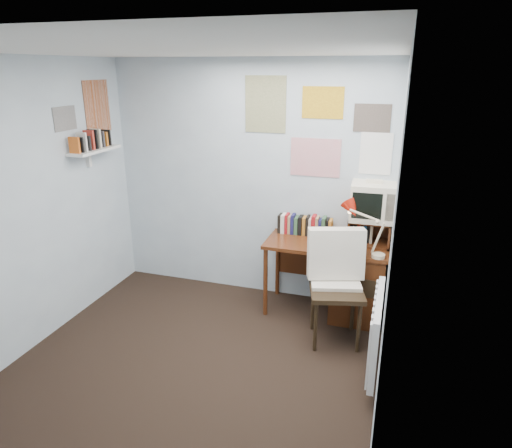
{
  "coord_description": "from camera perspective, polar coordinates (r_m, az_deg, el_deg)",
  "views": [
    {
      "loc": [
        1.49,
        -2.72,
        2.4
      ],
      "look_at": [
        0.31,
        1.01,
        1.05
      ],
      "focal_mm": 32.0,
      "sensor_mm": 36.0,
      "label": 1
    }
  ],
  "objects": [
    {
      "name": "crt_tv",
      "position": [
        4.5,
        14.4,
        2.99
      ],
      "size": [
        0.43,
        0.4,
        0.39
      ],
      "primitive_type": "cube",
      "rotation": [
        0.0,
        0.0,
        0.05
      ],
      "color": "beige",
      "rests_on": "tv_riser"
    },
    {
      "name": "ceiling",
      "position": [
        3.11,
        -11.98,
        20.48
      ],
      "size": [
        3.0,
        3.5,
        0.02
      ],
      "primitive_type": "cube",
      "color": "white",
      "rests_on": "back_wall"
    },
    {
      "name": "wall_shelf",
      "position": [
        4.86,
        -19.55,
        8.69
      ],
      "size": [
        0.2,
        0.62,
        0.24
      ],
      "primitive_type": "cube",
      "color": "white",
      "rests_on": "left_wall"
    },
    {
      "name": "book_row",
      "position": [
        4.71,
        6.41,
        -0.05
      ],
      "size": [
        0.6,
        0.14,
        0.22
      ],
      "primitive_type": "cube",
      "color": "#592B14",
      "rests_on": "desk"
    },
    {
      "name": "left_wall",
      "position": [
        4.21,
        -28.92,
        0.71
      ],
      "size": [
        0.02,
        3.5,
        2.5
      ],
      "primitive_type": "cube",
      "color": "silver",
      "rests_on": "ground"
    },
    {
      "name": "desk_chair",
      "position": [
        4.19,
        10.03,
        -8.29
      ],
      "size": [
        0.62,
        0.6,
        1.0
      ],
      "primitive_type": "cube",
      "rotation": [
        0.0,
        0.0,
        0.25
      ],
      "color": "black",
      "rests_on": "ground"
    },
    {
      "name": "radiator",
      "position": [
        3.82,
        14.83,
        -12.88
      ],
      "size": [
        0.09,
        0.8,
        0.6
      ],
      "primitive_type": "cube",
      "color": "white",
      "rests_on": "right_wall"
    },
    {
      "name": "desk_lamp",
      "position": [
        4.23,
        15.26,
        -1.33
      ],
      "size": [
        0.37,
        0.35,
        0.44
      ],
      "primitive_type": "cube",
      "rotation": [
        0.0,
        0.0,
        0.32
      ],
      "color": "#B91C0C",
      "rests_on": "desk"
    },
    {
      "name": "right_wall",
      "position": [
        2.95,
        16.3,
        -4.71
      ],
      "size": [
        0.02,
        3.5,
        2.5
      ],
      "primitive_type": "cube",
      "color": "silver",
      "rests_on": "ground"
    },
    {
      "name": "tv_riser",
      "position": [
        4.57,
        13.99,
        -0.92
      ],
      "size": [
        0.4,
        0.3,
        0.25
      ],
      "primitive_type": "cube",
      "color": "#592B14",
      "rests_on": "desk"
    },
    {
      "name": "ground",
      "position": [
        3.92,
        -9.37,
        -18.99
      ],
      "size": [
        3.5,
        3.5,
        0.0
      ],
      "primitive_type": "plane",
      "color": "black",
      "rests_on": "ground"
    },
    {
      "name": "posters_back",
      "position": [
        4.57,
        7.58,
        11.94
      ],
      "size": [
        1.2,
        0.01,
        0.9
      ],
      "primitive_type": "cube",
      "color": "white",
      "rests_on": "back_wall"
    },
    {
      "name": "back_wall",
      "position": [
        4.85,
        -0.9,
        5.3
      ],
      "size": [
        3.0,
        0.02,
        2.5
      ],
      "primitive_type": "cube",
      "color": "silver",
      "rests_on": "ground"
    },
    {
      "name": "posters_left",
      "position": [
        4.87,
        -20.97,
        13.09
      ],
      "size": [
        0.01,
        0.7,
        0.6
      ],
      "primitive_type": "cube",
      "color": "white",
      "rests_on": "left_wall"
    },
    {
      "name": "desk",
      "position": [
        4.66,
        11.96,
        -6.77
      ],
      "size": [
        1.2,
        0.55,
        0.76
      ],
      "color": "#592B14",
      "rests_on": "ground"
    }
  ]
}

